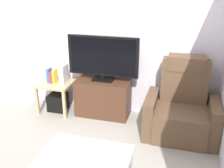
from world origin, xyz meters
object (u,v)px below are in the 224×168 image
at_px(side_table, 57,87).
at_px(subwoofer_box, 58,102).
at_px(book_middle, 53,77).
at_px(game_console, 64,74).
at_px(television, 103,57).
at_px(coffee_table, 85,157).
at_px(recliner_armchair, 182,109).
at_px(book_rightmost, 55,76).
at_px(book_leftmost, 49,75).
at_px(tv_stand, 103,98).
at_px(cell_phone, 90,150).

xyz_separation_m(side_table, subwoofer_box, (0.00, 0.00, -0.28)).
height_order(book_middle, game_console, game_console).
bearing_deg(side_table, television, 4.50).
distance_m(television, coffee_table, 1.75).
bearing_deg(book_middle, game_console, 8.95).
xyz_separation_m(television, recliner_armchair, (1.22, -0.24, -0.58)).
bearing_deg(game_console, book_rightmost, -168.59).
bearing_deg(game_console, book_leftmost, -173.02).
relative_size(side_table, book_leftmost, 2.36).
bearing_deg(tv_stand, recliner_armchair, -10.51).
xyz_separation_m(book_rightmost, coffee_table, (1.11, -1.55, -0.21)).
height_order(side_table, subwoofer_box, side_table).
bearing_deg(book_leftmost, side_table, 11.31).
relative_size(book_leftmost, coffee_table, 0.25).
distance_m(subwoofer_box, game_console, 0.53).
bearing_deg(recliner_armchair, side_table, 172.53).
relative_size(book_leftmost, cell_phone, 1.53).
bearing_deg(recliner_armchair, subwoofer_box, 172.53).
bearing_deg(cell_phone, book_leftmost, 108.92).
xyz_separation_m(subwoofer_box, cell_phone, (1.12, -1.49, 0.29)).
distance_m(book_leftmost, book_rightmost, 0.10).
bearing_deg(television, book_middle, -174.37).
height_order(tv_stand, subwoofer_box, tv_stand).
xyz_separation_m(tv_stand, subwoofer_box, (-0.78, -0.04, -0.16)).
relative_size(recliner_armchair, book_rightmost, 4.96).
relative_size(tv_stand, book_rightmost, 3.87).
relative_size(recliner_armchair, side_table, 2.00).
height_order(television, cell_phone, television).
xyz_separation_m(tv_stand, book_rightmost, (-0.79, -0.06, 0.31)).
height_order(book_middle, book_rightmost, book_rightmost).
relative_size(tv_stand, cell_phone, 5.62).
bearing_deg(recliner_armchair, tv_stand, 167.24).
bearing_deg(tv_stand, coffee_table, -78.66).
relative_size(recliner_armchair, game_console, 3.61).
xyz_separation_m(side_table, cell_phone, (1.12, -1.49, 0.01)).
relative_size(subwoofer_box, coffee_table, 0.31).
bearing_deg(book_leftmost, game_console, 6.98).
relative_size(side_table, coffee_table, 0.60).
relative_size(side_table, book_rightmost, 2.48).
relative_size(coffee_table, cell_phone, 6.00).
bearing_deg(book_leftmost, recliner_armchair, -4.44).
xyz_separation_m(subwoofer_box, book_middle, (-0.05, -0.02, 0.45)).
bearing_deg(recliner_armchair, coffee_table, -125.18).
bearing_deg(side_table, book_middle, -156.30).
distance_m(book_middle, coffee_table, 1.94).
distance_m(tv_stand, book_middle, 0.88).
bearing_deg(side_table, subwoofer_box, 90.00).
bearing_deg(book_rightmost, book_leftmost, 180.00).
relative_size(recliner_armchair, book_leftmost, 4.71).
distance_m(side_table, book_rightmost, 0.19).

